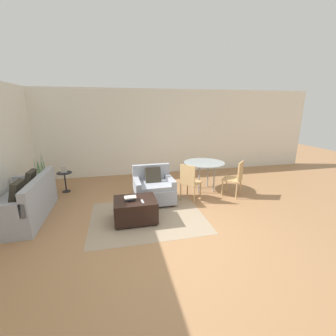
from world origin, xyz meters
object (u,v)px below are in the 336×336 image
at_px(couch, 24,204).
at_px(dining_table, 204,166).
at_px(dining_chair_near_right, 236,176).
at_px(side_table, 65,178).
at_px(ottoman, 135,209).
at_px(picture_frame, 64,169).
at_px(potted_plant, 43,186).
at_px(tv_remote_primary, 142,201).
at_px(armchair, 154,188).
at_px(book_stack, 130,198).
at_px(dining_chair_near_left, 189,180).

relative_size(couch, dining_table, 1.67).
xyz_separation_m(couch, dining_chair_near_right, (4.73, 0.12, 0.22)).
bearing_deg(side_table, dining_table, -10.41).
relative_size(ottoman, picture_frame, 4.72).
bearing_deg(potted_plant, dining_chair_near_right, -14.05).
xyz_separation_m(side_table, dining_table, (3.63, -0.67, 0.31)).
xyz_separation_m(couch, tv_remote_primary, (2.30, -0.74, 0.16)).
bearing_deg(ottoman, dining_chair_near_right, 15.86).
bearing_deg(tv_remote_primary, couch, 162.06).
distance_m(ottoman, dining_table, 2.41).
distance_m(tv_remote_primary, picture_frame, 2.80).
distance_m(ottoman, tv_remote_primary, 0.28).
relative_size(ottoman, tv_remote_primary, 4.81).
height_order(armchair, potted_plant, potted_plant).
xyz_separation_m(armchair, book_stack, (-0.60, -0.84, 0.15)).
bearing_deg(potted_plant, picture_frame, 8.81).
bearing_deg(dining_table, armchair, -160.73).
relative_size(tv_remote_primary, side_table, 0.32).
xyz_separation_m(ottoman, potted_plant, (-2.20, 1.92, -0.02)).
height_order(couch, potted_plant, potted_plant).
distance_m(couch, side_table, 1.48).
relative_size(book_stack, dining_chair_near_left, 0.26).
height_order(tv_remote_primary, picture_frame, picture_frame).
bearing_deg(ottoman, couch, 164.25).
distance_m(couch, tv_remote_primary, 2.42).
height_order(side_table, dining_chair_near_right, dining_chair_near_right).
xyz_separation_m(book_stack, tv_remote_primary, (0.23, -0.12, -0.03)).
relative_size(couch, dining_chair_near_left, 2.00).
bearing_deg(book_stack, ottoman, 7.85).
distance_m(potted_plant, picture_frame, 0.66).
xyz_separation_m(ottoman, book_stack, (-0.10, -0.01, 0.24)).
relative_size(potted_plant, picture_frame, 6.67).
height_order(couch, dining_table, couch).
height_order(side_table, dining_chair_near_left, dining_chair_near_left).
xyz_separation_m(tv_remote_primary, dining_chair_near_right, (2.43, 0.86, 0.06)).
bearing_deg(picture_frame, book_stack, -51.99).
bearing_deg(couch, dining_chair_near_left, 1.89).
height_order(book_stack, potted_plant, potted_plant).
distance_m(ottoman, dining_chair_near_left, 1.56).
distance_m(potted_plant, dining_chair_near_left, 3.75).
height_order(armchair, ottoman, armchair).
distance_m(armchair, dining_table, 1.58).
bearing_deg(potted_plant, couch, -88.76).
distance_m(tv_remote_primary, dining_chair_near_right, 2.58).
bearing_deg(dining_chair_near_right, tv_remote_primary, -160.51).
distance_m(ottoman, book_stack, 0.26).
xyz_separation_m(picture_frame, dining_chair_near_right, (4.23, -1.27, -0.10)).
bearing_deg(armchair, potted_plant, 157.98).
relative_size(couch, armchair, 1.96).
xyz_separation_m(picture_frame, dining_table, (3.63, -0.67, 0.06)).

